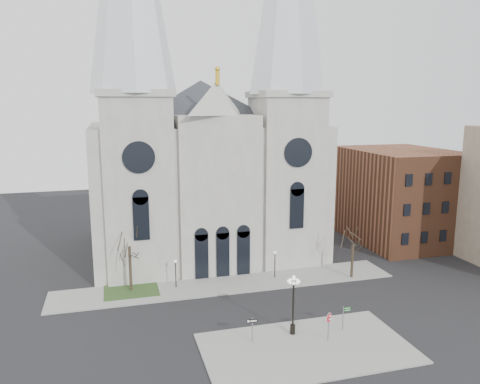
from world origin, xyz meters
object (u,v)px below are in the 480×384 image
object	(u,v)px
street_name_sign	(344,316)
stop_sign	(329,321)
globe_lamp	(293,297)
one_way_sign	(252,326)

from	to	relation	value
street_name_sign	stop_sign	bearing A→B (deg)	-144.40
stop_sign	globe_lamp	bearing A→B (deg)	129.66
one_way_sign	street_name_sign	bearing A→B (deg)	3.04
globe_lamp	one_way_sign	world-z (taller)	globe_lamp
one_way_sign	street_name_sign	size ratio (longest dim) A/B	0.96
stop_sign	street_name_sign	size ratio (longest dim) A/B	1.12
one_way_sign	stop_sign	bearing A→B (deg)	-8.67
globe_lamp	one_way_sign	size ratio (longest dim) A/B	2.46
stop_sign	globe_lamp	size ratio (longest dim) A/B	0.47
globe_lamp	street_name_sign	size ratio (longest dim) A/B	2.37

